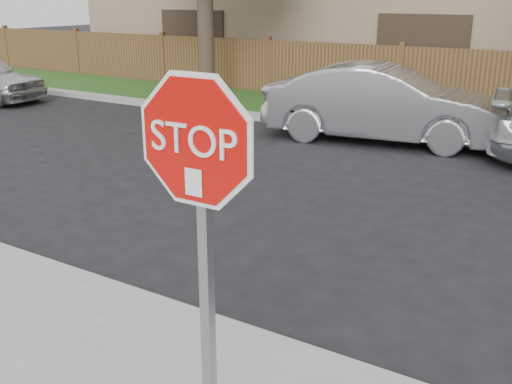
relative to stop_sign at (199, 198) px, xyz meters
The scene contains 2 objects.
stop_sign is the anchor object (origin of this frame).
sedan_left 9.42m from the stop_sign, 104.12° to the left, with size 1.63×4.69×1.54m, color #AEAEB3.
Camera 1 is at (1.11, -3.91, 2.88)m, focal length 42.00 mm.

